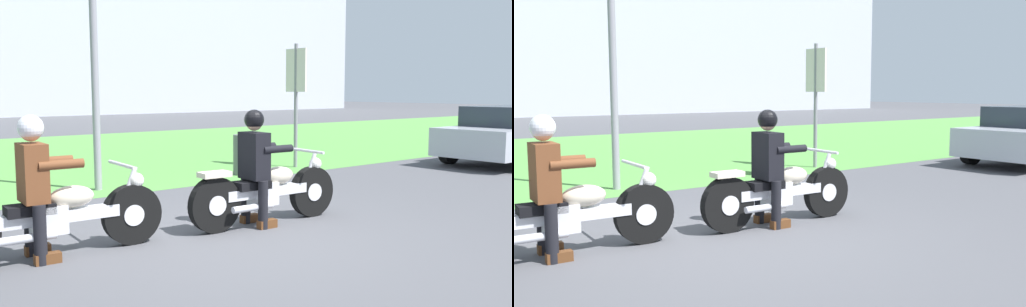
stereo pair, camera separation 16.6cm
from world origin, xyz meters
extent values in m
plane|color=#4C4C51|center=(0.00, 0.00, 0.00)|extent=(120.00, 120.00, 0.00)
cube|color=#549342|center=(0.00, 9.15, 0.00)|extent=(60.00, 12.00, 0.01)
cylinder|color=black|center=(1.44, 0.26, 0.32)|extent=(0.65, 0.15, 0.65)
cylinder|color=silver|center=(1.44, 0.26, 0.32)|extent=(0.23, 0.15, 0.23)
cylinder|color=black|center=(-0.02, 0.33, 0.32)|extent=(0.65, 0.15, 0.65)
cylinder|color=silver|center=(-0.02, 0.33, 0.32)|extent=(0.23, 0.15, 0.23)
cube|color=silver|center=(0.71, 0.30, 0.40)|extent=(1.18, 0.20, 0.12)
cube|color=silver|center=(0.66, 0.30, 0.38)|extent=(0.33, 0.26, 0.28)
ellipsoid|color=beige|center=(0.89, 0.29, 0.58)|extent=(0.45, 0.26, 0.22)
cube|color=black|center=(0.49, 0.31, 0.50)|extent=(0.45, 0.26, 0.10)
cube|color=beige|center=(-0.02, 0.33, 0.68)|extent=(0.37, 0.22, 0.06)
cylinder|color=silver|center=(1.39, 0.26, 0.57)|extent=(0.25, 0.06, 0.53)
cylinder|color=silver|center=(1.34, 0.26, 0.86)|extent=(0.07, 0.66, 0.04)
sphere|color=white|center=(1.50, 0.26, 0.68)|extent=(0.16, 0.16, 0.16)
cylinder|color=silver|center=(0.40, 0.17, 0.26)|extent=(0.55, 0.11, 0.08)
cylinder|color=black|center=(0.54, 0.49, 0.29)|extent=(0.12, 0.12, 0.57)
cube|color=#593319|center=(0.60, 0.48, 0.05)|extent=(0.24, 0.11, 0.10)
cylinder|color=black|center=(0.52, 0.13, 0.29)|extent=(0.12, 0.12, 0.57)
cube|color=#593319|center=(0.58, 0.12, 0.05)|extent=(0.24, 0.11, 0.10)
cube|color=black|center=(0.53, 0.31, 0.85)|extent=(0.24, 0.39, 0.56)
cylinder|color=black|center=(0.76, 0.46, 0.93)|extent=(0.42, 0.11, 0.09)
cylinder|color=black|center=(0.74, 0.12, 0.93)|extent=(0.42, 0.11, 0.09)
sphere|color=#D8A884|center=(0.53, 0.31, 1.25)|extent=(0.20, 0.20, 0.20)
sphere|color=black|center=(0.53, 0.31, 1.28)|extent=(0.24, 0.24, 0.24)
cylinder|color=black|center=(-0.98, 0.49, 0.32)|extent=(0.64, 0.15, 0.64)
cylinder|color=silver|center=(-0.98, 0.49, 0.32)|extent=(0.23, 0.15, 0.22)
cube|color=silver|center=(-1.78, 0.53, 0.40)|extent=(1.29, 0.21, 0.12)
cube|color=silver|center=(-1.83, 0.53, 0.38)|extent=(0.33, 0.26, 0.28)
ellipsoid|color=beige|center=(-1.60, 0.52, 0.58)|extent=(0.45, 0.26, 0.22)
cube|color=black|center=(-2.00, 0.54, 0.50)|extent=(0.45, 0.26, 0.10)
cylinder|color=silver|center=(-1.03, 0.49, 0.57)|extent=(0.25, 0.06, 0.53)
cylinder|color=silver|center=(-1.08, 0.49, 0.86)|extent=(0.07, 0.66, 0.04)
sphere|color=white|center=(-0.92, 0.49, 0.68)|extent=(0.16, 0.16, 0.16)
cylinder|color=silver|center=(-2.09, 0.41, 0.26)|extent=(0.55, 0.11, 0.08)
cylinder|color=black|center=(-1.95, 0.72, 0.28)|extent=(0.12, 0.12, 0.57)
cube|color=#593319|center=(-1.89, 0.72, 0.05)|extent=(0.24, 0.11, 0.10)
cylinder|color=black|center=(-1.97, 0.36, 0.28)|extent=(0.12, 0.12, 0.57)
cube|color=#593319|center=(-1.91, 0.36, 0.05)|extent=(0.24, 0.11, 0.10)
cube|color=brown|center=(-1.96, 0.54, 0.85)|extent=(0.24, 0.39, 0.56)
cylinder|color=brown|center=(-1.73, 0.70, 0.93)|extent=(0.42, 0.11, 0.09)
cylinder|color=brown|center=(-1.75, 0.36, 0.93)|extent=(0.42, 0.11, 0.09)
sphere|color=#D8A884|center=(-1.96, 0.54, 1.25)|extent=(0.20, 0.20, 0.20)
sphere|color=silver|center=(-1.96, 0.54, 1.28)|extent=(0.24, 0.24, 0.24)
cylinder|color=gray|center=(0.03, 3.81, 3.03)|extent=(0.12, 0.12, 6.05)
cylinder|color=#595E5B|center=(2.96, 3.68, 0.39)|extent=(0.45, 0.45, 0.78)
cylinder|color=gray|center=(4.43, 3.83, 1.30)|extent=(0.08, 0.08, 2.60)
cube|color=silver|center=(4.43, 3.83, 2.05)|extent=(0.04, 0.60, 0.90)
cylinder|color=black|center=(10.32, 2.13, 0.32)|extent=(0.64, 0.20, 0.64)
cylinder|color=black|center=(7.52, 2.12, 0.32)|extent=(0.64, 0.20, 0.64)
camera|label=1|loc=(-3.55, -4.86, 1.62)|focal=39.06mm
camera|label=2|loc=(-3.42, -4.96, 1.62)|focal=39.06mm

